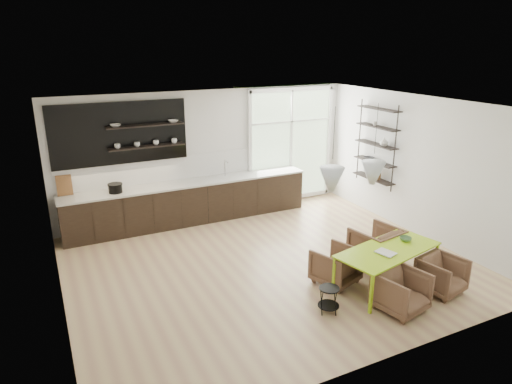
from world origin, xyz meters
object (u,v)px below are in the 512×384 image
Objects in this scene: armchair_front_right at (442,275)px; dining_table at (388,251)px; armchair_front_left at (401,292)px; armchair_back_left at (335,265)px; armchair_back_right at (376,246)px; wire_stool at (329,296)px.

dining_table is at bearing 128.50° from armchair_front_right.
armchair_front_left is 0.99m from armchair_front_right.
armchair_back_left is 1.21m from armchair_front_left.
dining_table is 0.93m from armchair_front_right.
armchair_front_right is at bearing -52.35° from dining_table.
armchair_front_left reaches higher than armchair_back_left.
armchair_back_left is 1.08m from armchair_back_right.
armchair_front_left is at bearing 90.14° from armchair_back_left.
wire_stool is at bearing 19.41° from armchair_back_right.
armchair_back_left is 0.99× the size of armchair_front_left.
armchair_front_right is at bearing 124.67° from armchair_back_left.
armchair_back_left is 0.87× the size of armchair_back_right.
armchair_back_right is 1.29m from armchair_front_right.
dining_table reaches higher than armchair_back_left.
armchair_back_left reaches higher than armchair_front_right.
armchair_back_right is (0.35, 0.69, -0.26)m from dining_table.
armchair_front_left is 1.06× the size of armchair_front_right.
dining_table is 0.89m from armchair_back_left.
wire_stool is (-1.01, 0.44, -0.05)m from armchair_front_left.
armchair_back_left is 1.04× the size of armchair_front_right.
armchair_front_right is at bearing 94.30° from armchair_back_right.
armchair_back_right is at bearing 173.71° from armchair_back_left.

